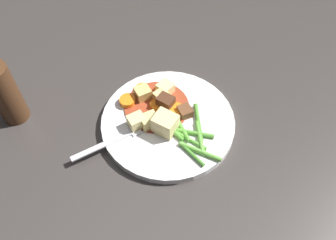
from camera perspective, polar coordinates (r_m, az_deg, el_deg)
ground_plane at (r=0.69m, az=-0.00°, el=-0.77°), size 3.00×3.00×0.00m
dinner_plate at (r=0.68m, az=-0.00°, el=-0.39°), size 0.25×0.25×0.02m
stew_sauce at (r=0.69m, az=-1.79°, el=2.16°), size 0.12×0.12×0.00m
carrot_slice_0 at (r=0.68m, az=0.96°, el=1.83°), size 0.03×0.03×0.01m
carrot_slice_1 at (r=0.70m, az=-6.43°, el=2.99°), size 0.04×0.04×0.01m
carrot_slice_2 at (r=0.72m, az=-4.10°, el=4.93°), size 0.04×0.04×0.01m
carrot_slice_3 at (r=0.69m, az=-1.86°, el=2.35°), size 0.03×0.03×0.01m
potato_chunk_0 at (r=0.71m, az=-0.43°, el=4.96°), size 0.03×0.03×0.02m
potato_chunk_1 at (r=0.69m, az=-0.99°, el=3.51°), size 0.03×0.03×0.02m
potato_chunk_2 at (r=0.70m, az=-4.01°, el=4.23°), size 0.04×0.04×0.02m
potato_chunk_3 at (r=0.66m, az=-5.00°, el=-0.26°), size 0.04×0.04×0.03m
potato_chunk_4 at (r=0.65m, az=-0.45°, el=-0.59°), size 0.04×0.04×0.04m
potato_chunk_5 at (r=0.66m, az=-3.03°, el=-0.16°), size 0.04×0.04×0.03m
meat_chunk_0 at (r=0.68m, az=-0.37°, el=2.81°), size 0.03×0.03×0.03m
meat_chunk_1 at (r=0.67m, az=2.71°, el=1.35°), size 0.03×0.03×0.02m
green_bean_0 at (r=0.66m, az=0.03°, el=-1.11°), size 0.08×0.02×0.01m
green_bean_1 at (r=0.66m, az=1.84°, el=-1.17°), size 0.07×0.04×0.01m
green_bean_2 at (r=0.67m, az=4.80°, el=-0.36°), size 0.06×0.07×0.01m
green_bean_3 at (r=0.65m, az=3.81°, el=-1.94°), size 0.08×0.04×0.01m
green_bean_4 at (r=0.65m, az=3.42°, el=-3.11°), size 0.07×0.01×0.01m
green_bean_5 at (r=0.63m, az=5.12°, el=-5.01°), size 0.08×0.02×0.01m
green_bean_6 at (r=0.65m, az=5.29°, el=-2.48°), size 0.05×0.06×0.01m
green_bean_7 at (r=0.63m, az=3.87°, el=-5.49°), size 0.06×0.02×0.01m
fork at (r=0.66m, az=-7.58°, el=-2.73°), size 0.09×0.17×0.00m
pepper_mill at (r=0.71m, az=-24.37°, el=3.77°), size 0.05×0.05×0.13m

